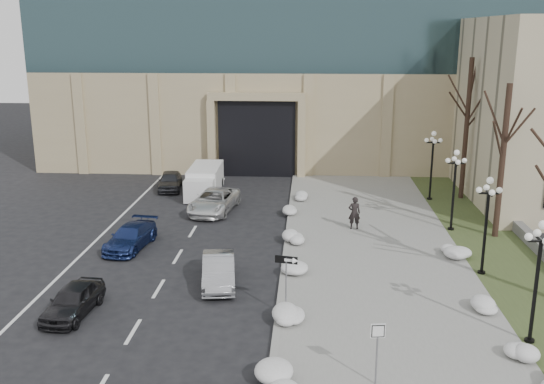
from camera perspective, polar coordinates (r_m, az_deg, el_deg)
The scene contains 28 objects.
sidewalk at distance 30.86m, azimuth 9.70°, elevation -6.33°, with size 9.00×40.00×0.12m, color gray.
curb at distance 30.69m, azimuth 1.27°, elevation -6.21°, with size 0.30×40.00×0.14m, color gray.
grass_strip at distance 32.23m, azimuth 21.33°, elevation -6.26°, with size 4.00×40.00×0.10m, color #3A4723.
stone_wall at distance 34.56m, azimuth 23.57°, elevation -4.56°, with size 0.50×30.00×0.70m, color slate.
car_a at distance 26.04m, azimuth -18.21°, elevation -9.66°, with size 1.48×3.68×1.25m, color black.
car_b at distance 27.65m, azimuth -5.04°, elevation -7.36°, with size 1.43×4.09×1.35m, color #94969B.
car_c at distance 32.90m, azimuth -13.17°, elevation -4.14°, with size 1.72×4.23×1.23m, color navy.
car_d at distance 38.53m, azimuth -5.48°, elevation -0.84°, with size 2.37×5.14×1.43m, color silver.
car_e at distance 44.39m, azimuth -9.58°, elevation 1.06°, with size 1.56×3.88×1.32m, color #303136.
pedestrian at distance 34.92m, azimuth 7.76°, elevation -1.96°, with size 0.70×0.46×1.91m, color black.
box_truck at distance 42.89m, azimuth -6.38°, elevation 1.02°, with size 2.20×5.91×1.86m.
one_way_sign at distance 24.07m, azimuth 1.71°, elevation -7.09°, with size 0.95×0.35×2.56m.
keep_sign at distance 19.98m, azimuth 9.90°, elevation -13.65°, with size 0.48×0.11×2.24m.
snow_clump_b at distance 20.17m, azimuth 0.25°, elevation -17.55°, with size 1.10×1.60×0.36m, color silver.
snow_clump_c at distance 24.14m, azimuth 2.03°, elevation -11.75°, with size 1.10×1.60×0.36m, color silver.
snow_clump_d at distance 28.38m, azimuth 1.78°, elevation -7.52°, with size 1.10×1.60×0.36m, color silver.
snow_clump_e at distance 32.83m, azimuth 2.30°, elevation -4.36°, with size 1.10×1.60×0.36m, color silver.
snow_clump_f at distance 37.26m, azimuth 1.91°, elevation -1.99°, with size 1.10×1.60×0.36m, color silver.
snow_clump_g at distance 40.87m, azimuth 2.31°, elevation -0.47°, with size 1.10×1.60×0.36m, color silver.
snow_clump_i at distance 26.52m, azimuth 19.73°, elevation -10.12°, with size 1.10×1.60×0.36m, color silver.
snow_clump_j at distance 32.19m, azimuth 16.75°, elevation -5.41°, with size 1.10×1.60×0.36m, color silver.
snow_clump_k at distance 23.37m, azimuth 22.96°, elevation -13.97°, with size 1.10×1.60×0.36m, color silver.
lamppost_a at distance 23.59m, azimuth 23.78°, elevation -6.38°, with size 1.18×1.18×4.76m.
lamppost_b at distance 29.44m, azimuth 19.58°, elevation -1.85°, with size 1.18×1.18×4.76m.
lamppost_c at distance 35.52m, azimuth 16.81°, elevation 1.16°, with size 1.18×1.18×4.76m.
lamppost_d at distance 41.72m, azimuth 14.86°, elevation 3.28°, with size 1.18×1.18×4.76m.
tree_mid at distance 34.68m, azimuth 21.03°, elevation 4.59°, with size 3.20×3.20×8.50m.
tree_far at distance 42.21m, azimuth 17.96°, elevation 7.42°, with size 3.20×3.20×9.50m.
Camera 1 is at (0.13, -14.61, 11.12)m, focal length 40.00 mm.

